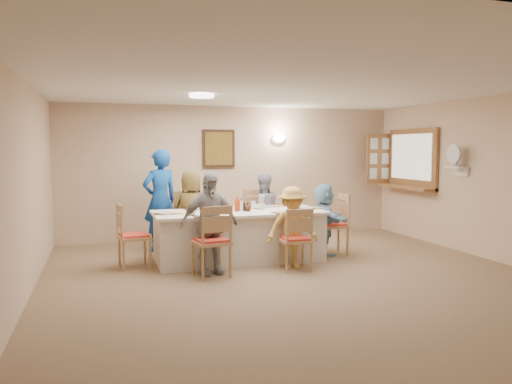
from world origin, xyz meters
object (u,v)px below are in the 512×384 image
object	(u,v)px
serving_hatch	(412,159)
diner_back_right	(263,212)
desk_fan	(456,158)
chair_back_left	(191,222)
diner_back_left	(192,212)
dining_table	(239,236)
chair_back_right	(260,219)
chair_front_left	(211,240)
condiment_ketchup	(237,203)
chair_right_end	(332,224)
diner_front_left	(209,223)
diner_front_right	(292,228)
diner_right_end	(324,219)
chair_left_end	(134,235)
caregiver	(160,200)
chair_front_right	(295,239)

from	to	relation	value
serving_hatch	diner_back_right	distance (m)	3.18
desk_fan	chair_back_left	world-z (taller)	desk_fan
diner_back_left	serving_hatch	bearing A→B (deg)	-169.94
diner_back_right	dining_table	bearing A→B (deg)	44.28
chair_back_right	chair_front_left	xyz separation A→B (m)	(-1.20, -1.60, -0.02)
diner_back_right	chair_front_left	bearing A→B (deg)	46.67
dining_table	diner_back_right	xyz separation A→B (m)	(0.60, 0.68, 0.27)
chair_front_left	condiment_ketchup	distance (m)	1.05
serving_hatch	chair_right_end	distance (m)	2.51
diner_back_right	diner_front_left	size ratio (longest dim) A/B	0.93
serving_hatch	condiment_ketchup	distance (m)	3.85
diner_front_left	diner_front_right	xyz separation A→B (m)	(1.20, 0.00, -0.11)
serving_hatch	diner_back_left	xyz separation A→B (m)	(-4.26, -0.24, -0.81)
serving_hatch	condiment_ketchup	world-z (taller)	serving_hatch
serving_hatch	diner_front_left	size ratio (longest dim) A/B	1.08
chair_back_right	diner_right_end	distance (m)	1.15
desk_fan	dining_table	size ratio (longest dim) A/B	0.12
chair_left_end	chair_right_end	size ratio (longest dim) A/B	0.94
chair_back_right	chair_right_end	distance (m)	1.24
dining_table	chair_left_end	world-z (taller)	chair_left_end
chair_right_end	diner_back_right	distance (m)	1.18
diner_right_end	diner_back_right	bearing A→B (deg)	51.69
dining_table	chair_right_end	distance (m)	1.55
serving_hatch	chair_back_right	bearing A→B (deg)	-177.72
chair_back_right	caregiver	distance (m)	1.72
serving_hatch	condiment_ketchup	bearing A→B (deg)	-165.76
chair_back_left	chair_left_end	world-z (taller)	chair_back_left
chair_right_end	diner_right_end	bearing A→B (deg)	-85.08
serving_hatch	diner_back_left	world-z (taller)	serving_hatch
desk_fan	chair_front_left	bearing A→B (deg)	-174.88
chair_left_end	condiment_ketchup	size ratio (longest dim) A/B	3.92
chair_right_end	diner_front_right	xyz separation A→B (m)	(-0.95, -0.68, 0.09)
serving_hatch	chair_back_left	xyz separation A→B (m)	(-4.26, -0.12, -1.00)
diner_front_left	caregiver	distance (m)	1.89
diner_right_end	diner_back_left	bearing A→B (deg)	72.76
serving_hatch	diner_front_right	world-z (taller)	serving_hatch
chair_back_right	diner_right_end	size ratio (longest dim) A/B	0.88
serving_hatch	chair_left_end	world-z (taller)	serving_hatch
diner_back_right	condiment_ketchup	xyz separation A→B (m)	(-0.63, -0.69, 0.23)
diner_front_right	chair_back_left	bearing A→B (deg)	130.04
serving_hatch	diner_right_end	world-z (taller)	serving_hatch
chair_back_left	chair_left_end	size ratio (longest dim) A/B	1.08
diner_front_left	diner_front_right	size ratio (longest dim) A/B	1.19
chair_front_left	chair_back_right	bearing A→B (deg)	-135.76
chair_front_right	diner_front_left	bearing A→B (deg)	-2.68
chair_front_left	condiment_ketchup	xyz separation A→B (m)	(0.57, 0.79, 0.39)
chair_back_right	chair_back_left	bearing A→B (deg)	168.91
chair_front_right	caregiver	world-z (taller)	caregiver
chair_back_right	chair_front_left	size ratio (longest dim) A/B	1.04
serving_hatch	diner_right_end	size ratio (longest dim) A/B	1.30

